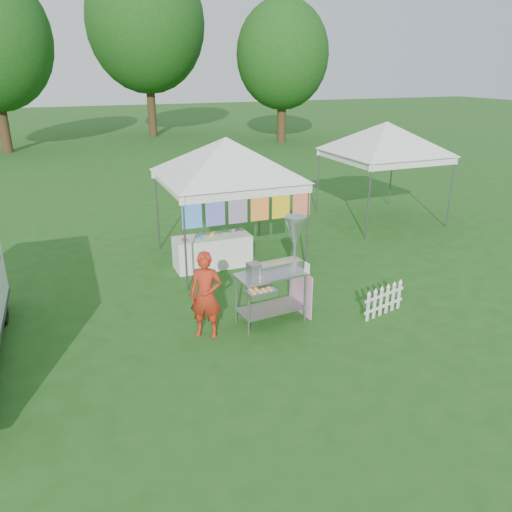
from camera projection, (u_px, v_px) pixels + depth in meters
name	position (u px, v px, depth m)	size (l,w,h in m)	color
ground	(290.00, 322.00, 9.39)	(120.00, 120.00, 0.00)	#1E4F16
canopy_main	(226.00, 138.00, 11.36)	(4.24, 4.24, 3.45)	#59595E
canopy_right	(387.00, 122.00, 14.60)	(4.24, 4.24, 3.45)	#59595E
tree_mid	(146.00, 23.00, 32.17)	(7.60, 7.60, 11.52)	#372214
tree_right	(283.00, 55.00, 30.13)	(5.60, 5.60, 8.42)	#372214
donut_cart	(281.00, 262.00, 9.08)	(1.41, 1.08, 1.97)	gray
vendor	(206.00, 295.00, 8.64)	(0.57, 0.38, 1.57)	#A82814
picket_fence	(384.00, 301.00, 9.56)	(1.05, 0.29, 0.56)	white
display_table	(213.00, 251.00, 11.87)	(1.80, 0.70, 0.76)	white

